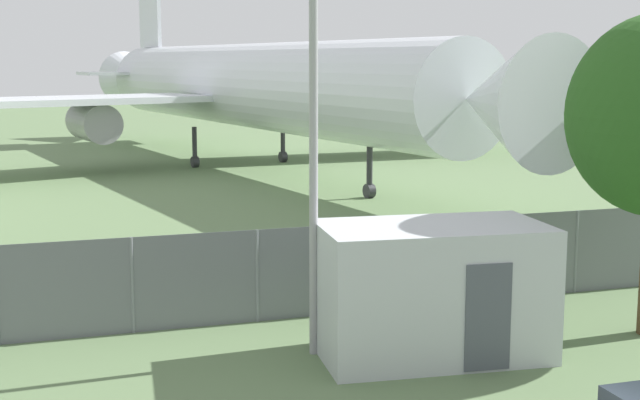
% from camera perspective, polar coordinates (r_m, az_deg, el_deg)
% --- Properties ---
extents(perimeter_fence, '(56.07, 0.07, 1.95)m').
position_cam_1_polar(perimeter_fence, '(18.53, -4.04, -4.87)').
color(perimeter_fence, slate).
rests_on(perimeter_fence, ground).
extents(airplane, '(34.92, 43.34, 12.37)m').
position_cam_1_polar(airplane, '(44.98, -4.57, 7.25)').
color(airplane, silver).
rests_on(airplane, ground).
extents(portable_cabin, '(4.30, 2.63, 2.45)m').
position_cam_1_polar(portable_cabin, '(16.50, 7.20, -5.76)').
color(portable_cabin, silver).
rests_on(portable_cabin, ground).
extents(light_mast, '(0.44, 0.44, 8.41)m').
position_cam_1_polar(light_mast, '(15.91, -0.42, 7.85)').
color(light_mast, '#99999E').
rests_on(light_mast, ground).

